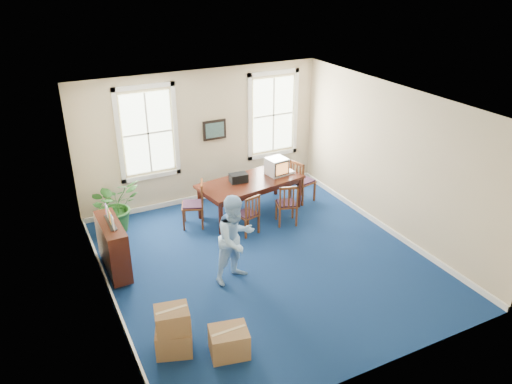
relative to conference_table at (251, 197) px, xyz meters
name	(u,v)px	position (x,y,z in m)	size (l,w,h in m)	color
floor	(265,261)	(-0.67, -2.02, -0.41)	(6.50, 6.50, 0.00)	navy
ceiling	(266,104)	(-0.67, -2.02, 2.79)	(6.50, 6.50, 0.00)	white
wall_back	(202,137)	(-0.67, 1.23, 1.19)	(6.50, 6.50, 0.00)	#C9B48D
wall_front	(380,280)	(-0.67, -5.27, 1.19)	(6.50, 6.50, 0.00)	#C9B48D
wall_left	(101,223)	(-3.67, -2.02, 1.19)	(6.50, 6.50, 0.00)	#C9B48D
wall_right	(392,161)	(2.33, -2.02, 1.19)	(6.50, 6.50, 0.00)	#C9B48D
baseboard_back	(206,196)	(-0.67, 1.20, -0.35)	(6.00, 0.04, 0.12)	white
baseboard_left	(114,301)	(-3.64, -2.02, -0.35)	(0.04, 6.50, 0.12)	white
baseboard_right	(383,226)	(2.30, -2.02, -0.35)	(0.04, 6.50, 0.12)	white
window_left	(148,133)	(-1.97, 1.21, 1.49)	(1.40, 0.12, 2.20)	white
window_right	(273,115)	(1.23, 1.21, 1.49)	(1.40, 0.12, 2.20)	white
wall_picture	(215,130)	(-0.37, 1.18, 1.34)	(0.58, 0.06, 0.48)	black
conference_table	(251,197)	(0.00, 0.00, 0.00)	(2.41, 1.10, 0.82)	#3C170E
crt_tv	(277,166)	(0.71, 0.05, 0.61)	(0.44, 0.48, 0.40)	#B7B7BC
game_console	(290,172)	(1.04, 0.00, 0.44)	(0.17, 0.21, 0.05)	white
equipment_bag	(239,178)	(-0.27, 0.05, 0.51)	(0.40, 0.26, 0.20)	black
chair_near_left	(247,213)	(-0.49, -0.82, 0.06)	(0.42, 0.42, 0.94)	brown
chair_near_right	(287,203)	(0.49, -0.82, 0.08)	(0.44, 0.44, 0.99)	brown
chair_end_left	(193,204)	(-1.43, 0.00, 0.12)	(0.47, 0.47, 1.05)	brown
chair_end_right	(303,180)	(1.43, 0.00, 0.13)	(0.48, 0.48, 1.08)	brown
man	(236,239)	(-1.42, -2.29, 0.44)	(0.83, 0.64, 1.70)	#9DCEFC
credenza	(113,249)	(-3.39, -1.03, 0.09)	(0.36, 1.27, 1.00)	#3C170E
brochure_rack	(110,219)	(-3.37, -1.03, 0.72)	(0.11, 0.62, 0.28)	#99999E
potted_plant	(115,205)	(-3.00, 0.58, 0.19)	(1.08, 0.94, 1.20)	#22581D
cardboard_boxes	(184,321)	(-2.86, -3.51, 0.00)	(1.46, 1.46, 0.83)	#9F7247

